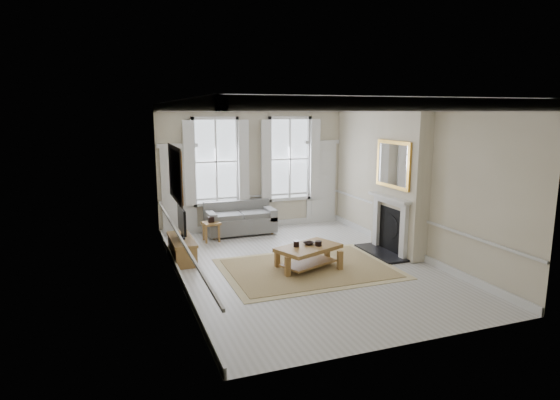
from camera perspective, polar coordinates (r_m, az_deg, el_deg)
name	(u,v)px	position (r m, az deg, el deg)	size (l,w,h in m)	color
floor	(304,266)	(9.96, 2.96, -8.07)	(7.20, 7.20, 0.00)	#B7B5AD
ceiling	(306,102)	(9.44, 3.16, 11.87)	(7.20, 7.20, 0.00)	white
back_wall	(253,167)	(12.91, -3.27, 3.99)	(5.20, 5.20, 0.00)	beige
left_wall	(176,194)	(8.87, -12.58, 0.67)	(7.20, 7.20, 0.00)	beige
right_wall	(412,180)	(10.84, 15.80, 2.32)	(7.20, 7.20, 0.00)	beige
window_left	(216,162)	(12.57, -7.81, 4.65)	(1.26, 0.20, 2.20)	#B2BCC6
window_right	(290,159)	(13.18, 1.17, 5.02)	(1.26, 0.20, 2.20)	#B2BCC6
door_left	(179,192)	(12.51, -12.21, 1.01)	(0.90, 0.08, 2.30)	silver
door_right	(321,183)	(13.68, 5.05, 2.02)	(0.90, 0.08, 2.30)	silver
painting	(175,174)	(9.11, -12.68, 3.16)	(0.05, 1.66, 1.06)	#B0811E
chimney_breast	(400,180)	(10.90, 14.44, 2.43)	(0.35, 1.70, 3.38)	beige
hearth	(381,253)	(11.03, 12.20, -6.31)	(0.55, 1.50, 0.05)	black
fireplace	(390,222)	(10.95, 13.23, -2.63)	(0.21, 1.45, 1.33)	silver
mirror	(393,164)	(10.73, 13.58, 4.23)	(0.06, 1.26, 1.06)	gold
sofa	(240,220)	(12.53, -4.93, -2.48)	(1.81, 0.88, 0.85)	slate
side_table	(211,226)	(11.85, -8.40, -3.18)	(0.47, 0.47, 0.49)	brown
rug	(308,268)	(9.80, 3.46, -8.32)	(3.50, 2.60, 0.02)	olive
coffee_table	(308,250)	(9.68, 3.49, -6.10)	(1.50, 1.20, 0.49)	brown
ceramic_pot_a	(296,244)	(9.59, 2.00, -5.36)	(0.12, 0.12, 0.12)	black
ceramic_pot_b	(318,243)	(9.68, 4.71, -5.31)	(0.14, 0.14, 0.10)	black
bowl	(309,243)	(9.76, 3.53, -5.30)	(0.22, 0.22, 0.05)	black
tv_stand	(182,249)	(10.54, -11.86, -5.84)	(0.44, 1.37, 0.49)	brown
tv	(182,220)	(10.38, -11.87, -2.45)	(0.08, 0.90, 0.68)	black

